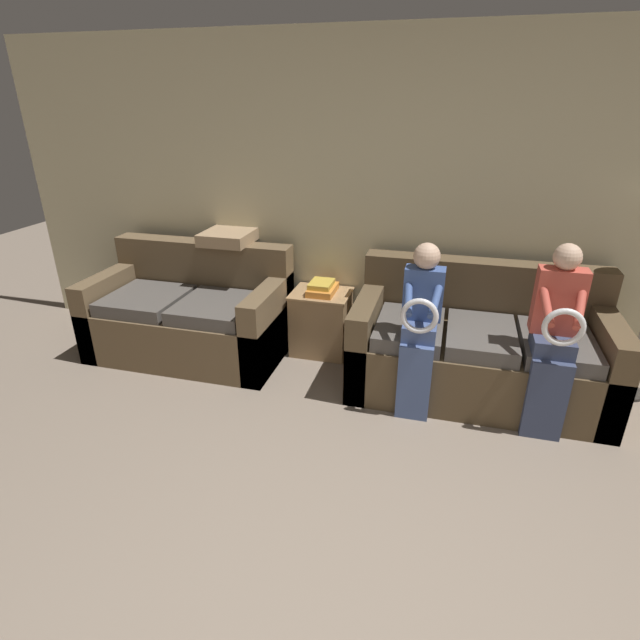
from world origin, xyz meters
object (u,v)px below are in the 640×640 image
book_stack (322,288)px  child_left_seated (420,322)px  child_right_seated (555,334)px  couch_main (477,349)px  couch_side (191,316)px  side_shelf (321,321)px  throw_pillow (228,237)px

book_stack → child_left_seated: bearing=-37.9°
child_right_seated → book_stack: size_ratio=3.98×
child_left_seated → couch_main: bearing=42.8°
couch_side → child_left_seated: (1.96, -0.39, 0.34)m
child_left_seated → child_right_seated: 0.84m
child_right_seated → side_shelf: bearing=158.6°
couch_side → child_left_seated: bearing=-11.3°
throw_pillow → side_shelf: bearing=-1.4°
book_stack → throw_pillow: bearing=178.6°
couch_side → book_stack: bearing=14.4°
throw_pillow → couch_side: bearing=-129.9°
couch_main → throw_pillow: size_ratio=4.51×
couch_main → throw_pillow: 2.24m
couch_main → book_stack: (-1.28, 0.28, 0.26)m
couch_side → throw_pillow: throw_pillow is taller
child_left_seated → child_right_seated: size_ratio=0.95×
couch_main → book_stack: bearing=167.5°
couch_main → book_stack: couch_main is taller
child_left_seated → throw_pillow: (-1.70, 0.69, 0.29)m
couch_main → couch_side: 2.37m
couch_main → couch_side: bearing=179.9°
side_shelf → throw_pillow: throw_pillow is taller
side_shelf → throw_pillow: (-0.83, 0.02, 0.68)m
book_stack → throw_pillow: 0.92m
child_right_seated → book_stack: (-1.70, 0.67, -0.09)m
child_right_seated → throw_pillow: child_right_seated is taller
couch_side → throw_pillow: bearing=50.1°
child_right_seated → throw_pillow: size_ratio=3.09×
child_left_seated → side_shelf: (-0.87, 0.67, -0.39)m
throw_pillow → child_left_seated: bearing=-22.1°
book_stack → couch_side: bearing=-165.6°
child_right_seated → side_shelf: child_right_seated is taller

